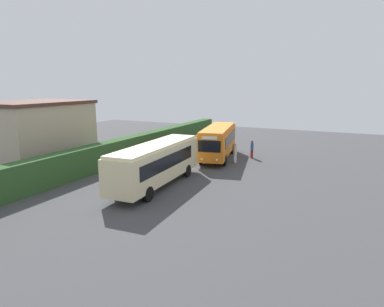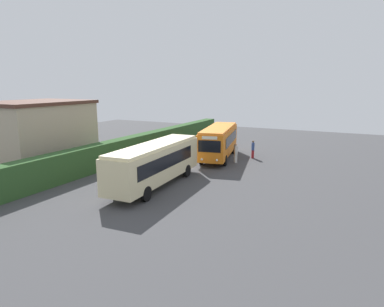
{
  "view_description": "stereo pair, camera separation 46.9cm",
  "coord_description": "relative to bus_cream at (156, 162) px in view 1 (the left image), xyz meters",
  "views": [
    {
      "loc": [
        -24.86,
        -13.82,
        7.45
      ],
      "look_at": [
        0.92,
        -1.43,
        1.49
      ],
      "focal_mm": 31.29,
      "sensor_mm": 36.0,
      "label": 1
    },
    {
      "loc": [
        -24.65,
        -14.24,
        7.45
      ],
      "look_at": [
        0.92,
        -1.43,
        1.49
      ],
      "focal_mm": 31.29,
      "sensor_mm": 36.0,
      "label": 2
    }
  ],
  "objects": [
    {
      "name": "bus_orange",
      "position": [
        10.7,
        -0.66,
        0.03
      ],
      "size": [
        9.57,
        4.32,
        3.23
      ],
      "rotation": [
        0.0,
        0.0,
        3.35
      ],
      "color": "orange",
      "rests_on": "ground_plane"
    },
    {
      "name": "hedge_row",
      "position": [
        4.43,
        7.15,
        -0.69
      ],
      "size": [
        44.0,
        1.35,
        2.29
      ],
      "primitive_type": "cube",
      "color": "#2C5125",
      "rests_on": "ground_plane"
    },
    {
      "name": "person_left",
      "position": [
        9.8,
        -2.81,
        -0.83
      ],
      "size": [
        0.55,
        0.48,
        1.89
      ],
      "rotation": [
        0.0,
        0.0,
        2.16
      ],
      "color": "silver",
      "rests_on": "ground_plane"
    },
    {
      "name": "person_right",
      "position": [
        12.47,
        -3.71,
        -0.87
      ],
      "size": [
        0.55,
        0.42,
        1.83
      ],
      "rotation": [
        0.0,
        0.0,
        5.08
      ],
      "color": "maroon",
      "rests_on": "ground_plane"
    },
    {
      "name": "bus_cream",
      "position": [
        0.0,
        0.0,
        0.0
      ],
      "size": [
        10.49,
        2.93,
        3.17
      ],
      "rotation": [
        0.0,
        0.0,
        0.05
      ],
      "color": "beige",
      "rests_on": "ground_plane"
    },
    {
      "name": "person_center",
      "position": [
        10.43,
        2.88,
        -0.94
      ],
      "size": [
        0.54,
        0.47,
        1.71
      ],
      "rotation": [
        0.0,
        0.0,
        4.17
      ],
      "color": "olive",
      "rests_on": "ground_plane"
    },
    {
      "name": "depot_building",
      "position": [
        0.56,
        13.15,
        1.16
      ],
      "size": [
        8.93,
        7.01,
        5.95
      ],
      "color": "tan",
      "rests_on": "ground_plane"
    },
    {
      "name": "ground_plane",
      "position": [
        4.43,
        1.1,
        -1.83
      ],
      "size": [
        64.0,
        64.0,
        0.0
      ],
      "primitive_type": "plane",
      "color": "#424244"
    }
  ]
}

